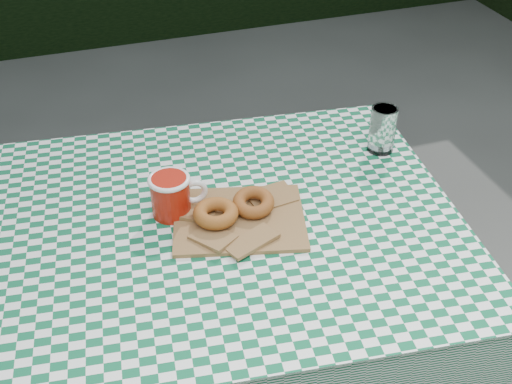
# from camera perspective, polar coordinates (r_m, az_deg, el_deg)

# --- Properties ---
(table) EXTENTS (1.36, 0.99, 0.75)m
(table) POSITION_cam_1_polar(r_m,az_deg,el_deg) (1.70, -6.48, -13.03)
(table) COLOR brown
(table) RESTS_ON ground
(tablecloth) EXTENTS (1.38, 1.01, 0.01)m
(tablecloth) POSITION_cam_1_polar(r_m,az_deg,el_deg) (1.44, -7.50, -3.19)
(tablecloth) COLOR #0D5936
(tablecloth) RESTS_ON table
(paper_bag) EXTENTS (0.34, 0.30, 0.02)m
(paper_bag) POSITION_cam_1_polar(r_m,az_deg,el_deg) (1.44, -1.49, -2.31)
(paper_bag) COLOR #9B7543
(paper_bag) RESTS_ON tablecloth
(bagel_front) EXTENTS (0.13, 0.13, 0.03)m
(bagel_front) POSITION_cam_1_polar(r_m,az_deg,el_deg) (1.42, -3.55, -1.88)
(bagel_front) COLOR #9A4F1F
(bagel_front) RESTS_ON paper_bag
(bagel_back) EXTENTS (0.12, 0.12, 0.03)m
(bagel_back) POSITION_cam_1_polar(r_m,az_deg,el_deg) (1.45, -0.22, -0.92)
(bagel_back) COLOR brown
(bagel_back) RESTS_ON paper_bag
(coffee_mug) EXTENTS (0.18, 0.18, 0.10)m
(coffee_mug) POSITION_cam_1_polar(r_m,az_deg,el_deg) (1.45, -7.52, -0.34)
(coffee_mug) COLOR #A2180A
(coffee_mug) RESTS_ON tablecloth
(drinking_glass) EXTENTS (0.07, 0.07, 0.12)m
(drinking_glass) POSITION_cam_1_polar(r_m,az_deg,el_deg) (1.68, 11.03, 5.42)
(drinking_glass) COLOR white
(drinking_glass) RESTS_ON tablecloth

